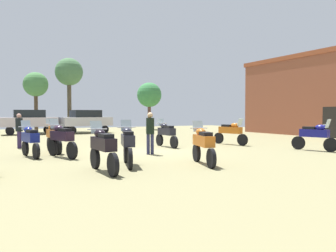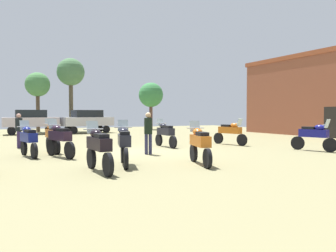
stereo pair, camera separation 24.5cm
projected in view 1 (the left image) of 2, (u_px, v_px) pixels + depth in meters
name	position (u px, v px, depth m)	size (l,w,h in m)	color
ground_plane	(141.00, 152.00, 15.06)	(44.00, 52.00, 0.02)	#817B53
motorcycle_2	(203.00, 143.00, 11.26)	(0.79, 2.13, 1.47)	black
motorcycle_3	(231.00, 132.00, 18.45)	(0.78, 2.21, 1.46)	black
motorcycle_4	(315.00, 135.00, 15.43)	(0.80, 2.07, 1.47)	black
motorcycle_6	(30.00, 139.00, 13.19)	(0.68, 2.05, 1.44)	black
motorcycle_7	(103.00, 147.00, 9.79)	(0.62, 2.23, 1.50)	black
motorcycle_8	(54.00, 136.00, 14.65)	(0.62, 2.15, 1.49)	black
motorcycle_10	(166.00, 133.00, 17.16)	(0.62, 2.13, 1.45)	black
motorcycle_11	(128.00, 143.00, 11.04)	(0.79, 2.10, 1.50)	black
motorcycle_12	(62.00, 139.00, 13.11)	(0.84, 2.15, 1.50)	black
car_2	(86.00, 120.00, 29.12)	(4.51, 2.38, 2.00)	black
car_3	(29.00, 120.00, 27.38)	(4.34, 1.90, 2.00)	black
person_1	(19.00, 128.00, 16.62)	(0.45, 0.45, 1.72)	#32254F
person_3	(150.00, 130.00, 14.08)	(0.42, 0.42, 1.76)	#2C2E51
tree_1	(36.00, 85.00, 30.90)	(2.24, 2.24, 5.50)	#4C3A2A
tree_2	(149.00, 95.00, 35.95)	(2.63, 2.63, 5.01)	brown
tree_4	(69.00, 73.00, 32.17)	(2.62, 2.62, 7.01)	#4D4431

